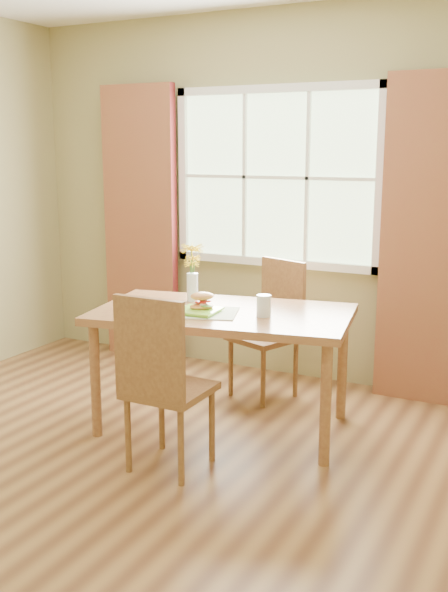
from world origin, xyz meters
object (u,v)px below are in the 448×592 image
chair_far (272,322)px  croissant_sandwich (202,301)px  dining_table (223,323)px  chair_near (161,377)px  water_glass (264,306)px  flower_vase (192,267)px

chair_far → croissant_sandwich: bearing=-77.3°
dining_table → chair_near: (-0.00, -0.71, -0.13)m
chair_far → croissant_sandwich: 0.86m
dining_table → water_glass: 0.31m
dining_table → croissant_sandwich: size_ratio=9.48×
dining_table → croissant_sandwich: croissant_sandwich is taller
croissant_sandwich → water_glass: 0.38m
chair_near → flower_vase: size_ratio=2.65×
croissant_sandwich → chair_near: bearing=-121.8°
dining_table → chair_near: bearing=-100.6°
croissant_sandwich → flower_vase: 0.37m
chair_far → croissant_sandwich: (-0.11, -0.80, 0.30)m
dining_table → croissant_sandwich: (-0.09, -0.11, 0.15)m
chair_far → water_glass: size_ratio=7.43×
water_glass → croissant_sandwich: bearing=-167.1°
chair_far → chair_near: bearing=-70.4°
chair_near → chair_far: size_ratio=1.03×
dining_table → water_glass: size_ratio=13.00×
croissant_sandwich → water_glass: water_glass is taller
dining_table → croissant_sandwich: 0.20m
water_glass → dining_table: bearing=175.7°
flower_vase → water_glass: bearing=-16.5°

